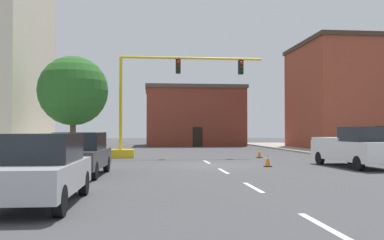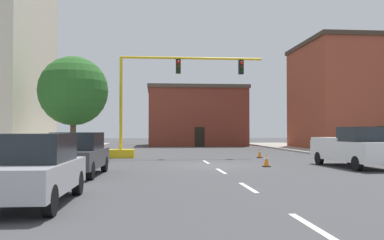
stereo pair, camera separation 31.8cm
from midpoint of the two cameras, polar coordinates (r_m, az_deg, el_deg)
ground_plane at (r=22.15m, az=3.11°, el=-6.12°), size 160.00×160.00×0.00m
sidewalk_left at (r=31.16m, az=-21.46°, el=-4.53°), size 6.00×56.00×0.14m
sidewalk_right at (r=33.47m, az=21.71°, el=-4.31°), size 6.00×56.00×0.14m
lane_stripe_seg_0 at (r=8.64m, az=16.82°, el=-13.45°), size 0.16×2.40×0.01m
lane_stripe_seg_1 at (r=13.83m, az=8.19°, el=-8.93°), size 0.16×2.40×0.01m
lane_stripe_seg_2 at (r=19.19m, az=4.40°, el=-6.83°), size 0.16×2.40×0.01m
lane_stripe_seg_3 at (r=24.62m, az=2.28°, el=-5.64°), size 0.16×2.40×0.01m
building_brick_center at (r=52.16m, az=0.66°, el=0.48°), size 11.67×9.51×7.06m
building_row_right at (r=45.00m, az=21.15°, el=3.04°), size 10.68×10.78×10.46m
traffic_signal_gantry at (r=28.76m, az=-6.36°, el=-0.39°), size 10.52×1.20×6.83m
tree_left_near at (r=27.87m, az=-15.30°, el=3.76°), size 4.37×4.37×6.51m
pickup_truck_white at (r=22.45m, az=21.29°, el=-3.47°), size 2.42×5.54×1.99m
sedan_silver_near_left at (r=11.16m, az=-19.89°, el=-6.10°), size 1.91×4.52×1.74m
sedan_dark_gray_mid_left at (r=17.76m, az=-14.57°, el=-4.37°), size 2.07×4.58×1.74m
traffic_cone_roadside_a at (r=21.70m, az=10.35°, el=-5.35°), size 0.36×0.36×0.65m
traffic_cone_roadside_b at (r=28.65m, az=9.37°, el=-4.41°), size 0.36×0.36×0.64m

